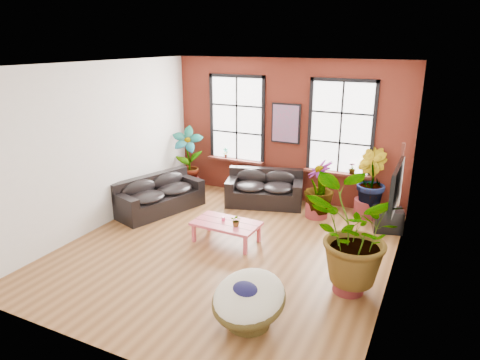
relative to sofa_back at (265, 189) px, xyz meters
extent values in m
cube|color=brown|center=(0.28, -2.60, -0.39)|extent=(6.00, 6.50, 0.02)
cube|color=white|center=(0.28, -2.60, 3.13)|extent=(6.00, 6.50, 0.02)
cube|color=#561C14|center=(0.28, 0.66, 1.37)|extent=(6.00, 0.02, 3.50)
cube|color=silver|center=(0.28, -5.86, 1.37)|extent=(6.00, 0.02, 3.50)
cube|color=silver|center=(-2.73, -2.60, 1.37)|extent=(0.02, 6.50, 3.50)
cube|color=silver|center=(3.29, -2.60, 1.37)|extent=(0.02, 6.50, 3.50)
cube|color=white|center=(-1.07, 0.60, 1.57)|extent=(1.40, 0.02, 2.10)
cube|color=#431812|center=(-1.07, 0.53, 0.49)|extent=(1.60, 0.22, 0.06)
cube|color=white|center=(1.63, 0.60, 1.57)|extent=(1.40, 0.02, 2.10)
cube|color=#431812|center=(1.63, 0.53, 0.49)|extent=(1.60, 0.22, 0.06)
cube|color=black|center=(0.02, -0.05, -0.17)|extent=(2.02, 1.38, 0.42)
cube|color=black|center=(-0.08, 0.27, 0.25)|extent=(1.83, 0.73, 0.43)
cube|color=black|center=(-0.76, -0.28, 0.15)|extent=(0.46, 0.92, 0.22)
cube|color=black|center=(0.80, 0.18, 0.15)|extent=(0.46, 0.92, 0.22)
ellipsoid|color=black|center=(-0.31, -0.20, 0.10)|extent=(0.96, 0.94, 0.24)
ellipsoid|color=black|center=(-0.38, 0.05, 0.25)|extent=(0.81, 0.45, 0.41)
ellipsoid|color=black|center=(0.37, 0.00, 0.10)|extent=(0.96, 0.94, 0.24)
ellipsoid|color=black|center=(0.29, 0.25, 0.25)|extent=(0.81, 0.45, 0.41)
cube|color=black|center=(-2.06, -1.53, -0.18)|extent=(1.48, 2.27, 0.41)
cube|color=black|center=(-2.38, -1.43, 0.24)|extent=(0.84, 2.07, 0.42)
cube|color=black|center=(-2.35, -2.43, 0.14)|extent=(0.90, 0.47, 0.22)
cube|color=black|center=(-1.78, -0.63, 0.14)|extent=(0.90, 0.47, 0.22)
ellipsoid|color=black|center=(-2.14, -1.94, 0.09)|extent=(0.98, 1.10, 0.23)
ellipsoid|color=black|center=(-2.38, -1.86, 0.24)|extent=(0.50, 0.95, 0.40)
ellipsoid|color=black|center=(-1.89, -1.14, 0.09)|extent=(0.98, 1.10, 0.23)
ellipsoid|color=black|center=(-2.13, -1.07, 0.24)|extent=(0.50, 0.95, 0.40)
cube|color=#CB495A|center=(0.12, -2.30, 0.01)|extent=(1.34, 0.79, 0.06)
cube|color=#431812|center=(0.12, -2.42, 0.04)|extent=(1.32, 0.05, 0.00)
cube|color=#431812|center=(0.13, -2.17, 0.04)|extent=(1.32, 0.05, 0.00)
cube|color=#CB495A|center=(-0.47, -2.58, -0.20)|extent=(0.07, 0.07, 0.37)
cube|color=#CB495A|center=(0.70, -2.62, -0.20)|extent=(0.07, 0.07, 0.37)
cube|color=#CB495A|center=(-0.45, -1.98, -0.20)|extent=(0.07, 0.07, 0.37)
cube|color=#CB495A|center=(0.71, -2.02, -0.20)|extent=(0.07, 0.07, 0.37)
cylinder|color=#E03869|center=(0.03, -2.25, 0.08)|extent=(0.08, 0.08, 0.08)
cylinder|color=#4E411C|center=(1.63, -4.52, -0.26)|extent=(0.73, 0.73, 0.25)
torus|color=#4E411C|center=(1.63, -4.52, 0.03)|extent=(1.27, 1.27, 0.49)
ellipsoid|color=#EBE5CB|center=(1.63, -4.52, 0.09)|extent=(1.23, 1.28, 0.66)
ellipsoid|color=#161543|center=(1.62, -4.57, 0.21)|extent=(0.47, 0.41, 0.18)
cube|color=black|center=(0.28, 0.59, 1.57)|extent=(0.74, 0.04, 0.98)
cube|color=#0C7F8C|center=(0.28, 0.56, 1.57)|extent=(0.66, 0.02, 0.90)
cube|color=black|center=(3.23, -2.30, 1.27)|extent=(0.06, 1.25, 0.72)
cube|color=black|center=(3.20, -2.30, 1.27)|extent=(0.01, 1.15, 0.62)
cylinder|color=#B27F4C|center=(3.18, -1.25, 0.75)|extent=(0.09, 0.38, 0.38)
cylinder|color=#B27F4C|center=(3.18, -1.25, 1.00)|extent=(0.09, 0.30, 0.30)
cylinder|color=black|center=(3.18, -1.25, 0.75)|extent=(0.09, 0.11, 0.11)
cube|color=#431812|center=(3.18, -1.25, 1.37)|extent=(0.04, 0.05, 0.55)
cube|color=#431812|center=(3.18, -1.25, 1.69)|extent=(0.06, 0.06, 0.14)
cube|color=black|center=(2.98, -0.31, -0.14)|extent=(0.70, 0.63, 0.49)
cylinder|color=maroon|center=(-2.22, 0.09, -0.21)|extent=(0.58, 0.58, 0.35)
cylinder|color=maroon|center=(2.42, 0.29, -0.18)|extent=(0.61, 0.61, 0.41)
cylinder|color=maroon|center=(2.74, -3.03, -0.20)|extent=(0.58, 0.58, 0.37)
cylinder|color=maroon|center=(1.40, -0.25, -0.20)|extent=(0.67, 0.67, 0.37)
imported|color=#2A3F10|center=(-2.26, 0.08, 0.56)|extent=(0.98, 0.84, 1.58)
imported|color=#2A3F10|center=(2.44, 0.33, 0.49)|extent=(0.99, 1.02, 1.44)
imported|color=#2A3F10|center=(2.71, -3.04, 0.61)|extent=(1.70, 1.53, 1.67)
imported|color=#2A3F10|center=(1.44, -0.26, 0.36)|extent=(0.93, 0.93, 1.21)
imported|color=#2A3F10|center=(0.39, -2.37, 0.16)|extent=(0.25, 0.23, 0.24)
imported|color=#2A3F10|center=(-1.37, 0.53, 0.65)|extent=(0.17, 0.17, 0.27)
imported|color=#2A3F10|center=(1.98, 0.53, 0.65)|extent=(0.19, 0.19, 0.27)
camera|label=1|loc=(3.79, -9.26, 3.50)|focal=32.00mm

